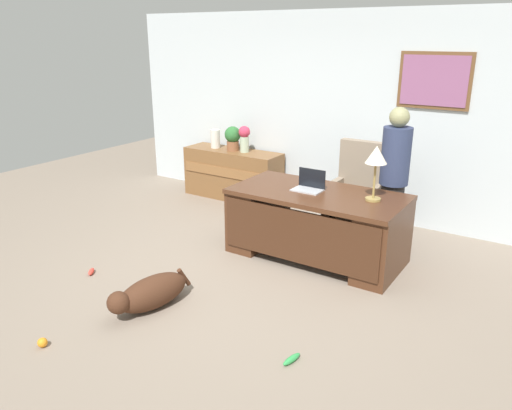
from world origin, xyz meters
The scene contains 15 objects.
ground_plane centered at (0.00, 0.00, 0.00)m, with size 12.00×12.00×0.00m, color gray.
back_wall centered at (0.01, 2.60, 1.36)m, with size 7.00×0.16×2.70m.
desk centered at (0.42, 0.97, 0.42)m, with size 1.88×0.95×0.76m.
credenza centered at (-1.62, 2.25, 0.37)m, with size 1.53×0.50×0.74m.
armchair centered at (0.53, 1.87, 0.51)m, with size 0.60×0.59×1.16m.
person_standing centered at (1.03, 1.66, 0.85)m, with size 0.32×0.32×1.65m.
dog_lying centered at (-0.34, -0.85, 0.15)m, with size 0.43×0.88×0.30m.
laptop centered at (0.30, 1.02, 0.82)m, with size 0.32×0.22×0.22m.
desk_lamp centered at (1.02, 1.06, 1.21)m, with size 0.22×0.22×0.57m.
vase_with_flowers centered at (-1.40, 2.25, 0.96)m, with size 0.17×0.17×0.39m.
vase_empty centered at (-1.94, 2.25, 0.88)m, with size 0.14×0.14×0.28m, color silver.
potted_plant centered at (-1.61, 2.25, 0.94)m, with size 0.24×0.24×0.36m.
dog_toy_ball centered at (-0.65, -1.76, 0.04)m, with size 0.08×0.08×0.08m, color orange.
dog_toy_bone centered at (-1.36, -0.68, 0.03)m, with size 0.15×0.05×0.05m, color #E53F33.
dog_toy_plush centered at (1.13, -0.84, 0.03)m, with size 0.19×0.05×0.05m, color green.
Camera 1 is at (2.65, -3.68, 2.38)m, focal length 34.82 mm.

